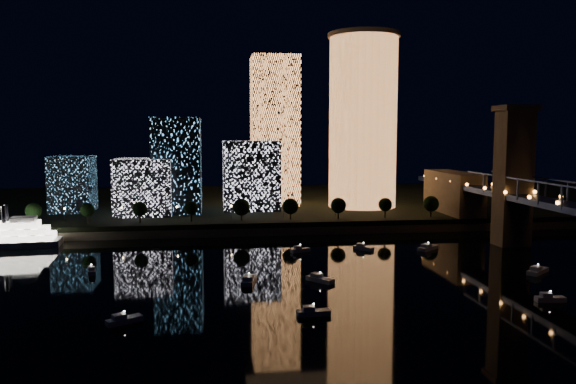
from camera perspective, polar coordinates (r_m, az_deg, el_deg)
ground at (r=148.51m, az=8.84°, el=-9.80°), size 520.00×520.00×0.00m
far_bank at (r=302.15m, az=0.28°, el=-1.17°), size 420.00×160.00×5.00m
seawall at (r=226.11m, az=2.98°, el=-3.87°), size 420.00×6.00×3.00m
tower_cylindrical at (r=271.34m, az=7.61°, el=7.17°), size 34.00×34.00×81.77m
tower_rectangular at (r=278.62m, az=-1.36°, el=6.20°), size 22.77×22.77×72.45m
midrise_blocks at (r=257.78m, az=-11.16°, el=1.74°), size 102.20×34.46×42.05m
motorboats at (r=161.41m, az=6.08°, el=-8.17°), size 133.98×72.81×2.78m
esplanade_trees at (r=227.54m, az=-3.36°, el=-1.53°), size 166.42×6.98×8.99m
street_lamps at (r=233.20m, az=-5.80°, el=-1.72°), size 132.70×0.70×5.65m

